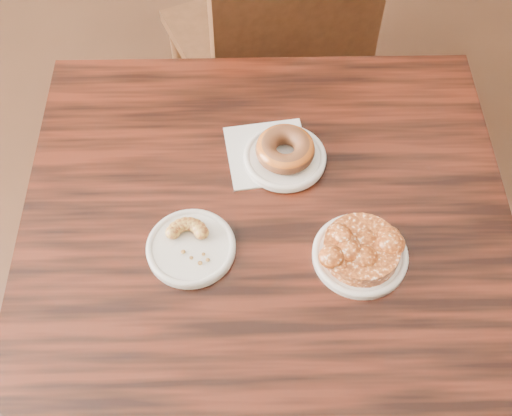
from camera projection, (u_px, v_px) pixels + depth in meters
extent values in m
plane|color=black|center=(278.00, 284.00, 1.94)|extent=(5.00, 5.00, 0.00)
cube|color=black|center=(265.00, 318.00, 1.48)|extent=(1.03, 1.03, 0.75)
cube|color=silver|center=(268.00, 153.00, 1.26)|extent=(0.16, 0.16, 0.00)
cylinder|color=white|center=(285.00, 158.00, 1.25)|extent=(0.16, 0.16, 0.01)
cylinder|color=silver|center=(191.00, 248.00, 1.14)|extent=(0.16, 0.16, 0.01)
cylinder|color=white|center=(360.00, 255.00, 1.13)|extent=(0.17, 0.17, 0.01)
torus|color=#923F15|center=(285.00, 149.00, 1.23)|extent=(0.11, 0.11, 0.04)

